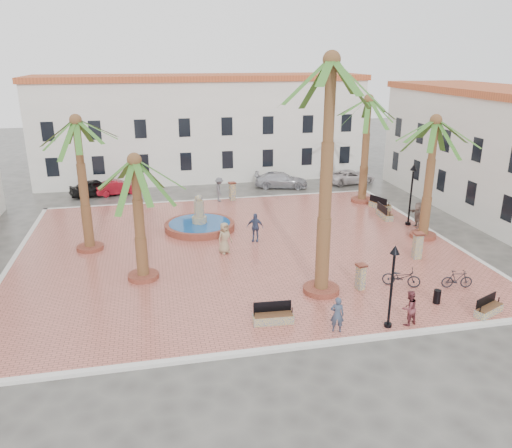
# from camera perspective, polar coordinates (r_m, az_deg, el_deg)

# --- Properties ---
(ground) EXTENTS (120.00, 120.00, 0.00)m
(ground) POSITION_cam_1_polar(r_m,az_deg,el_deg) (30.27, -1.85, -3.00)
(ground) COLOR #56544F
(ground) RESTS_ON ground
(plaza) EXTENTS (26.00, 22.00, 0.15)m
(plaza) POSITION_cam_1_polar(r_m,az_deg,el_deg) (30.24, -1.86, -2.86)
(plaza) COLOR #C06556
(plaza) RESTS_ON ground
(kerb_n) EXTENTS (26.30, 0.30, 0.16)m
(kerb_n) POSITION_cam_1_polar(r_m,az_deg,el_deg) (40.55, -4.63, 2.77)
(kerb_n) COLOR silver
(kerb_n) RESTS_ON ground
(kerb_s) EXTENTS (26.30, 0.30, 0.16)m
(kerb_s) POSITION_cam_1_polar(r_m,az_deg,el_deg) (20.65, 3.76, -13.93)
(kerb_s) COLOR silver
(kerb_s) RESTS_ON ground
(kerb_e) EXTENTS (0.30, 22.30, 0.16)m
(kerb_e) POSITION_cam_1_polar(r_m,az_deg,el_deg) (34.79, 19.72, -1.04)
(kerb_e) COLOR silver
(kerb_e) RESTS_ON ground
(kerb_w) EXTENTS (0.30, 22.30, 0.16)m
(kerb_w) POSITION_cam_1_polar(r_m,az_deg,el_deg) (30.92, -26.37, -4.41)
(kerb_w) COLOR silver
(kerb_w) RESTS_ON ground
(building_north) EXTENTS (30.40, 7.40, 9.50)m
(building_north) POSITION_cam_1_polar(r_m,az_deg,el_deg) (48.36, -6.22, 11.00)
(building_north) COLOR white
(building_north) RESTS_ON ground
(fountain) EXTENTS (4.65, 4.65, 2.40)m
(fountain) POSITION_cam_1_polar(r_m,az_deg,el_deg) (33.49, -6.46, -0.06)
(fountain) COLOR brown
(fountain) RESTS_ON plaza
(palm_nw) EXTENTS (5.08, 5.08, 8.00)m
(palm_nw) POSITION_cam_1_polar(r_m,az_deg,el_deg) (29.90, -19.74, 9.48)
(palm_nw) COLOR brown
(palm_nw) RESTS_ON plaza
(palm_sw) EXTENTS (5.21, 5.21, 6.61)m
(palm_sw) POSITION_cam_1_polar(r_m,az_deg,el_deg) (25.14, -13.60, 5.30)
(palm_sw) COLOR brown
(palm_sw) RESTS_ON plaza
(palm_s) EXTENTS (5.76, 5.76, 11.28)m
(palm_s) POSITION_cam_1_polar(r_m,az_deg,el_deg) (22.46, 8.51, 15.36)
(palm_s) COLOR brown
(palm_s) RESTS_ON plaza
(palm_e) EXTENTS (5.32, 5.32, 7.76)m
(palm_e) POSITION_cam_1_polar(r_m,az_deg,el_deg) (32.12, 19.71, 9.57)
(palm_e) COLOR brown
(palm_e) RESTS_ON plaza
(palm_ne) EXTENTS (5.54, 5.54, 8.32)m
(palm_ne) POSITION_cam_1_polar(r_m,az_deg,el_deg) (39.29, 12.68, 12.42)
(palm_ne) COLOR brown
(palm_ne) RESTS_ON plaza
(bench_s) EXTENTS (1.80, 0.64, 0.93)m
(bench_s) POSITION_cam_1_polar(r_m,az_deg,el_deg) (22.03, 1.96, -10.61)
(bench_s) COLOR gray
(bench_s) RESTS_ON plaza
(bench_se) EXTENTS (1.66, 1.09, 0.84)m
(bench_se) POSITION_cam_1_polar(r_m,az_deg,el_deg) (24.99, 25.04, -8.83)
(bench_se) COLOR gray
(bench_se) RESTS_ON plaza
(bench_e) EXTENTS (0.70, 1.91, 0.99)m
(bench_e) POSITION_cam_1_polar(r_m,az_deg,el_deg) (36.79, 14.46, 1.11)
(bench_e) COLOR gray
(bench_e) RESTS_ON plaza
(bench_ne) EXTENTS (1.16, 1.90, 0.96)m
(bench_ne) POSITION_cam_1_polar(r_m,az_deg,el_deg) (38.96, 13.96, 2.12)
(bench_ne) COLOR gray
(bench_ne) RESTS_ON plaza
(lamppost_s) EXTENTS (0.41, 0.41, 3.75)m
(lamppost_s) POSITION_cam_1_polar(r_m,az_deg,el_deg) (21.48, 15.38, -5.36)
(lamppost_s) COLOR black
(lamppost_s) RESTS_ON plaza
(lamppost_e) EXTENTS (0.46, 0.46, 4.23)m
(lamppost_e) POSITION_cam_1_polar(r_m,az_deg,el_deg) (35.06, 17.40, 4.37)
(lamppost_e) COLOR black
(lamppost_e) RESTS_ON plaza
(bollard_se) EXTENTS (0.53, 0.53, 1.33)m
(bollard_se) POSITION_cam_1_polar(r_m,az_deg,el_deg) (25.31, 11.88, -5.87)
(bollard_se) COLOR gray
(bollard_se) RESTS_ON plaza
(bollard_n) EXTENTS (0.63, 0.63, 1.47)m
(bollard_n) POSITION_cam_1_polar(r_m,az_deg,el_deg) (39.93, -2.73, 3.80)
(bollard_n) COLOR gray
(bollard_n) RESTS_ON plaza
(bollard_e) EXTENTS (0.60, 0.60, 1.55)m
(bollard_e) POSITION_cam_1_polar(r_m,az_deg,el_deg) (29.85, 17.99, -2.31)
(bollard_e) COLOR gray
(bollard_e) RESTS_ON plaza
(litter_bin) EXTENTS (0.34, 0.34, 0.66)m
(litter_bin) POSITION_cam_1_polar(r_m,az_deg,el_deg) (25.09, 19.98, -7.80)
(litter_bin) COLOR black
(litter_bin) RESTS_ON plaza
(cyclist_a) EXTENTS (0.67, 0.54, 1.58)m
(cyclist_a) POSITION_cam_1_polar(r_m,az_deg,el_deg) (21.42, 9.27, -10.17)
(cyclist_a) COLOR #374157
(cyclist_a) RESTS_ON plaza
(bicycle_a) EXTENTS (1.96, 1.44, 0.98)m
(bicycle_a) POSITION_cam_1_polar(r_m,az_deg,el_deg) (26.21, 16.28, -5.84)
(bicycle_a) COLOR black
(bicycle_a) RESTS_ON plaza
(cyclist_b) EXTENTS (0.91, 0.79, 1.58)m
(cyclist_b) POSITION_cam_1_polar(r_m,az_deg,el_deg) (22.64, 17.09, -9.15)
(cyclist_b) COLOR brown
(cyclist_b) RESTS_ON plaza
(bicycle_b) EXTENTS (1.61, 0.73, 0.94)m
(bicycle_b) POSITION_cam_1_polar(r_m,az_deg,el_deg) (26.94, 22.00, -5.87)
(bicycle_b) COLOR black
(bicycle_b) RESTS_ON plaza
(pedestrian_fountain_a) EXTENTS (1.09, 0.96, 1.87)m
(pedestrian_fountain_a) POSITION_cam_1_polar(r_m,az_deg,el_deg) (29.16, -3.61, -1.60)
(pedestrian_fountain_a) COLOR tan
(pedestrian_fountain_a) RESTS_ON plaza
(pedestrian_fountain_b) EXTENTS (1.15, 0.81, 1.81)m
(pedestrian_fountain_b) POSITION_cam_1_polar(r_m,az_deg,el_deg) (30.99, -0.11, -0.37)
(pedestrian_fountain_b) COLOR #374466
(pedestrian_fountain_b) RESTS_ON plaza
(pedestrian_north) EXTENTS (0.73, 1.25, 1.92)m
(pedestrian_north) POSITION_cam_1_polar(r_m,az_deg,el_deg) (39.63, -4.21, 3.95)
(pedestrian_north) COLOR #56575C
(pedestrian_north) RESTS_ON plaza
(pedestrian_east) EXTENTS (0.63, 1.66, 1.76)m
(pedestrian_east) POSITION_cam_1_polar(r_m,az_deg,el_deg) (35.24, 17.99, 1.02)
(pedestrian_east) COLOR #6F5E55
(pedestrian_east) RESTS_ON plaza
(car_black) EXTENTS (4.44, 2.97, 1.40)m
(car_black) POSITION_cam_1_polar(r_m,az_deg,el_deg) (43.86, -17.89, 3.98)
(car_black) COLOR black
(car_black) RESTS_ON ground
(car_red) EXTENTS (3.90, 2.15, 1.22)m
(car_red) POSITION_cam_1_polar(r_m,az_deg,el_deg) (43.77, -15.49, 4.06)
(car_red) COLOR maroon
(car_red) RESTS_ON ground
(car_silver) EXTENTS (4.99, 2.97, 1.36)m
(car_silver) POSITION_cam_1_polar(r_m,az_deg,el_deg) (44.48, 2.90, 5.04)
(car_silver) COLOR #AFAFB8
(car_silver) RESTS_ON ground
(car_white) EXTENTS (4.65, 2.56, 1.23)m
(car_white) POSITION_cam_1_polar(r_m,az_deg,el_deg) (46.73, 10.80, 5.33)
(car_white) COLOR silver
(car_white) RESTS_ON ground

